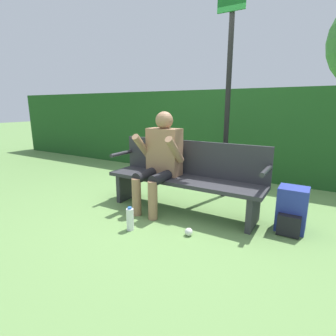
% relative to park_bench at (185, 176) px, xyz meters
% --- Properties ---
extents(ground_plane, '(40.00, 40.00, 0.00)m').
position_rel_park_bench_xyz_m(ground_plane, '(0.00, -0.07, -0.44)').
color(ground_plane, '#668E4C').
extents(hedge_back, '(12.00, 0.57, 1.57)m').
position_rel_park_bench_xyz_m(hedge_back, '(0.00, 2.04, 0.35)').
color(hedge_back, '#1E4C1E').
rests_on(hedge_back, ground).
extents(park_bench, '(1.98, 0.47, 0.86)m').
position_rel_park_bench_xyz_m(park_bench, '(0.00, 0.00, 0.00)').
color(park_bench, '#2D2D33').
rests_on(park_bench, ground).
extents(person_seated, '(0.56, 0.61, 1.22)m').
position_rel_park_bench_xyz_m(person_seated, '(-0.29, -0.12, 0.23)').
color(person_seated, '#997051').
rests_on(person_seated, ground).
extents(backpack, '(0.29, 0.34, 0.47)m').
position_rel_park_bench_xyz_m(backpack, '(1.23, 0.04, -0.22)').
color(backpack, '#283893').
rests_on(backpack, ground).
extents(water_bottle, '(0.08, 0.08, 0.26)m').
position_rel_park_bench_xyz_m(water_bottle, '(-0.23, -0.82, -0.32)').
color(water_bottle, white).
rests_on(water_bottle, ground).
extents(signpost, '(0.36, 0.09, 2.75)m').
position_rel_park_bench_xyz_m(signpost, '(0.25, 0.72, 1.11)').
color(signpost, black).
rests_on(signpost, ground).
extents(parked_car, '(4.76, 2.98, 1.27)m').
position_rel_park_bench_xyz_m(parked_car, '(-4.54, 13.61, 0.17)').
color(parked_car, silver).
rests_on(parked_car, ground).
extents(litter_crumple, '(0.08, 0.08, 0.08)m').
position_rel_park_bench_xyz_m(litter_crumple, '(0.37, -0.62, -0.40)').
color(litter_crumple, silver).
rests_on(litter_crumple, ground).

